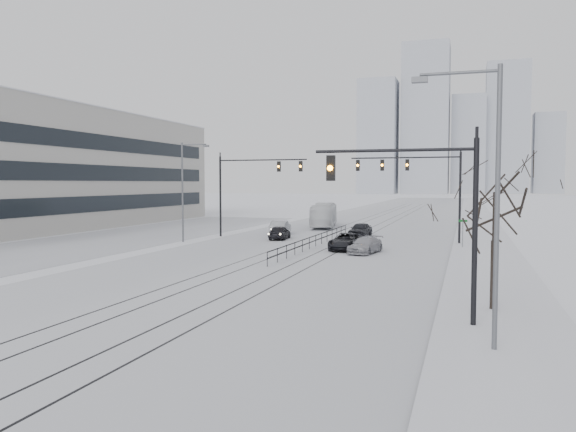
# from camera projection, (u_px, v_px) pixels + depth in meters

# --- Properties ---
(ground) EXTENTS (500.00, 500.00, 0.00)m
(ground) POSITION_uv_depth(u_px,v_px,m) (84.00, 344.00, 18.72)
(ground) COLOR white
(ground) RESTS_ON ground
(road) EXTENTS (22.00, 260.00, 0.02)m
(road) POSITION_uv_depth(u_px,v_px,m) (373.00, 223.00, 75.75)
(road) COLOR silver
(road) RESTS_ON ground
(sidewalk_east) EXTENTS (5.00, 260.00, 0.16)m
(sidewalk_east) POSITION_uv_depth(u_px,v_px,m) (478.00, 224.00, 71.64)
(sidewalk_east) COLOR silver
(sidewalk_east) RESTS_ON ground
(curb) EXTENTS (0.10, 260.00, 0.12)m
(curb) POSITION_uv_depth(u_px,v_px,m) (458.00, 224.00, 72.38)
(curb) COLOR gray
(curb) RESTS_ON ground
(parking_strip) EXTENTS (14.00, 60.00, 0.03)m
(parking_strip) POSITION_uv_depth(u_px,v_px,m) (142.00, 235.00, 58.08)
(parking_strip) COLOR silver
(parking_strip) RESTS_ON ground
(tram_rails) EXTENTS (5.30, 180.00, 0.01)m
(tram_rails) POSITION_uv_depth(u_px,v_px,m) (341.00, 236.00, 56.74)
(tram_rails) COLOR black
(tram_rails) RESTS_ON ground
(office_building) EXTENTS (20.20, 62.20, 14.11)m
(office_building) POSITION_uv_depth(u_px,v_px,m) (2.00, 168.00, 63.14)
(office_building) COLOR beige
(office_building) RESTS_ON ground
(skyline) EXTENTS (96.00, 48.00, 72.00)m
(skyline) POSITION_uv_depth(u_px,v_px,m) (454.00, 131.00, 275.49)
(skyline) COLOR #A6ACB6
(skyline) RESTS_ON ground
(traffic_mast_near) EXTENTS (6.10, 0.37, 7.00)m
(traffic_mast_near) POSITION_uv_depth(u_px,v_px,m) (430.00, 205.00, 20.86)
(traffic_mast_near) COLOR black
(traffic_mast_near) RESTS_ON ground
(traffic_mast_ne) EXTENTS (9.60, 0.37, 8.00)m
(traffic_mast_ne) POSITION_uv_depth(u_px,v_px,m) (420.00, 178.00, 49.16)
(traffic_mast_ne) COLOR black
(traffic_mast_ne) RESTS_ON ground
(traffic_mast_nw) EXTENTS (9.10, 0.37, 8.00)m
(traffic_mast_nw) POSITION_uv_depth(u_px,v_px,m) (248.00, 181.00, 55.20)
(traffic_mast_nw) COLOR black
(traffic_mast_nw) RESTS_ON ground
(street_light_east) EXTENTS (2.73, 0.25, 9.00)m
(street_light_east) POSITION_uv_depth(u_px,v_px,m) (487.00, 188.00, 17.39)
(street_light_east) COLOR #595B60
(street_light_east) RESTS_ON ground
(street_light_west) EXTENTS (2.73, 0.25, 9.00)m
(street_light_west) POSITION_uv_depth(u_px,v_px,m) (185.00, 185.00, 50.64)
(street_light_west) COLOR #595B60
(street_light_west) RESTS_ON ground
(bare_tree) EXTENTS (4.40, 4.40, 6.10)m
(bare_tree) POSITION_uv_depth(u_px,v_px,m) (495.00, 204.00, 22.99)
(bare_tree) COLOR black
(bare_tree) RESTS_ON ground
(median_fence) EXTENTS (0.06, 24.00, 1.00)m
(median_fence) POSITION_uv_depth(u_px,v_px,m) (316.00, 240.00, 47.20)
(median_fence) COLOR black
(median_fence) RESTS_ON ground
(street_sign) EXTENTS (0.70, 0.06, 2.40)m
(street_sign) POSITION_uv_depth(u_px,v_px,m) (463.00, 229.00, 45.45)
(street_sign) COLOR #595B60
(street_sign) RESTS_ON ground
(sedan_sb_inner) EXTENTS (1.92, 4.00, 1.32)m
(sedan_sb_inner) POSITION_uv_depth(u_px,v_px,m) (280.00, 233.00, 53.21)
(sedan_sb_inner) COLOR black
(sedan_sb_inner) RESTS_ON ground
(sedan_sb_outer) EXTENTS (2.15, 4.61, 1.46)m
(sedan_sb_outer) POSITION_uv_depth(u_px,v_px,m) (280.00, 228.00, 58.24)
(sedan_sb_outer) COLOR #B4B6BC
(sedan_sb_outer) RESTS_ON ground
(sedan_nb_front) EXTENTS (2.24, 4.83, 1.34)m
(sedan_nb_front) POSITION_uv_depth(u_px,v_px,m) (346.00, 242.00, 44.81)
(sedan_nb_front) COLOR black
(sedan_nb_front) RESTS_ON ground
(sedan_nb_right) EXTENTS (2.47, 4.44, 1.22)m
(sedan_nb_right) POSITION_uv_depth(u_px,v_px,m) (365.00, 245.00, 42.68)
(sedan_nb_right) COLOR #9FA0A7
(sedan_nb_right) RESTS_ON ground
(sedan_nb_far) EXTENTS (2.06, 4.25, 1.40)m
(sedan_nb_far) POSITION_uv_depth(u_px,v_px,m) (360.00, 230.00, 55.81)
(sedan_nb_far) COLOR black
(sedan_nb_far) RESTS_ON ground
(box_truck) EXTENTS (4.10, 10.64, 2.89)m
(box_truck) POSITION_uv_depth(u_px,v_px,m) (324.00, 215.00, 67.57)
(box_truck) COLOR white
(box_truck) RESTS_ON ground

